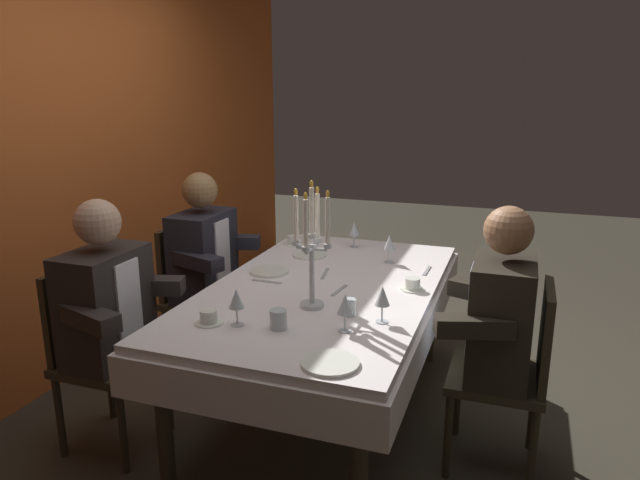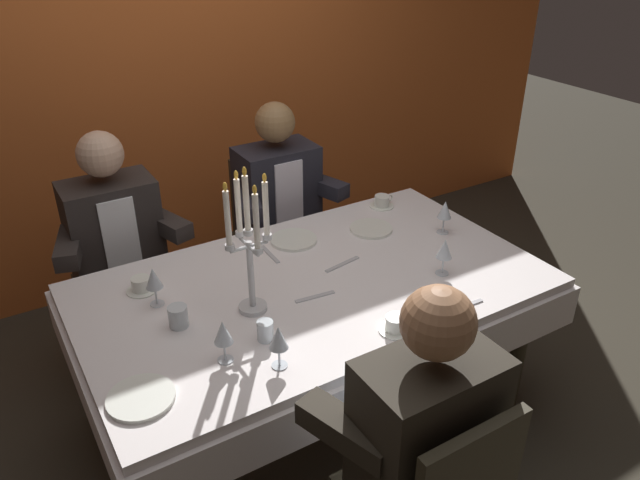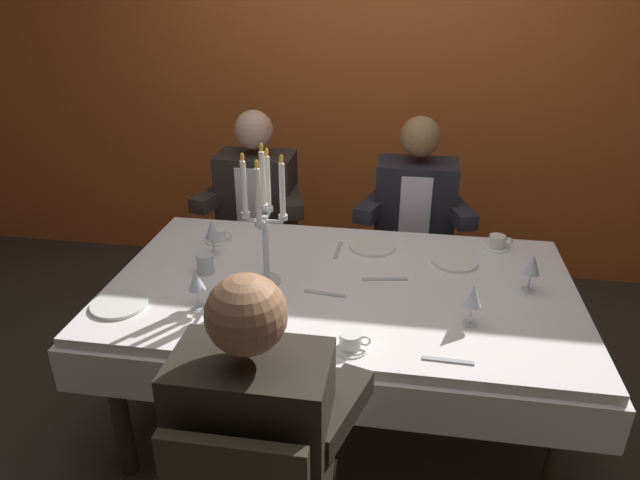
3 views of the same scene
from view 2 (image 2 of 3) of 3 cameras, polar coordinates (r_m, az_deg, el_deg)
ground_plane at (r=3.03m, az=-0.49°, el=-15.78°), size 12.00×12.00×0.00m
back_wall at (r=3.77m, az=-14.18°, el=16.04°), size 6.00×0.12×2.70m
dining_table at (r=2.63m, az=-0.55°, el=-6.07°), size 1.94×1.14×0.74m
candelabra at (r=2.27m, az=-6.58°, el=-0.56°), size 0.19×0.19×0.59m
dinner_plate_0 at (r=2.09m, az=-16.24°, el=-13.83°), size 0.22×0.22×0.01m
dinner_plate_1 at (r=2.87m, az=-2.44°, el=0.02°), size 0.22×0.22×0.01m
dinner_plate_2 at (r=2.97m, az=4.75°, el=1.05°), size 0.20×0.20×0.01m
wine_glass_0 at (r=2.61m, az=11.44°, el=-0.91°), size 0.07×0.07×0.16m
wine_glass_1 at (r=2.95m, az=11.47°, el=2.67°), size 0.07×0.07×0.16m
wine_glass_2 at (r=2.11m, az=-8.96°, el=-8.50°), size 0.07×0.07×0.16m
wine_glass_3 at (r=2.45m, az=-15.14°, el=-3.54°), size 0.07×0.07×0.16m
wine_glass_4 at (r=2.07m, az=-3.86°, el=-9.07°), size 0.07×0.07×0.16m
water_tumbler_0 at (r=2.35m, az=-13.01°, el=-6.88°), size 0.07×0.07×0.08m
water_tumbler_1 at (r=2.24m, az=-5.08°, el=-8.35°), size 0.06×0.06×0.08m
coffee_cup_0 at (r=3.21m, az=5.76°, el=3.54°), size 0.13×0.12×0.06m
coffee_cup_1 at (r=2.60m, az=-16.18°, el=-4.03°), size 0.13×0.12×0.06m
coffee_cup_2 at (r=2.29m, az=7.03°, el=-7.77°), size 0.13×0.12×0.06m
fork_0 at (r=2.48m, az=13.29°, el=-5.97°), size 0.17×0.02×0.01m
fork_1 at (r=2.77m, az=-4.65°, el=-1.32°), size 0.02×0.17×0.01m
fork_2 at (r=2.47m, az=-0.47°, el=-5.27°), size 0.17×0.04×0.01m
knife_3 at (r=2.68m, az=2.07°, el=-2.25°), size 0.19×0.05×0.01m
seated_diner_0 at (r=3.12m, az=-18.53°, el=0.69°), size 0.63×0.48×1.24m
seated_diner_1 at (r=1.95m, az=9.88°, el=-17.15°), size 0.63×0.48×1.24m
seated_diner_2 at (r=3.38m, az=-4.00°, el=4.38°), size 0.63×0.48×1.24m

